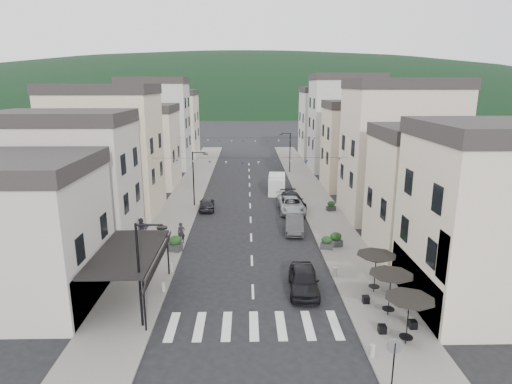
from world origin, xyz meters
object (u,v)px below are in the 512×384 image
(pedestrian_b, at_px, (142,230))
(parked_car_c, at_px, (291,205))
(parked_car_d, at_px, (293,200))
(pedestrian_a, at_px, (181,233))
(parked_car_b, at_px, (295,224))
(parked_car_e, at_px, (207,204))
(parked_car_a, at_px, (304,280))
(delivery_van, at_px, (277,183))

(pedestrian_b, bearing_deg, parked_car_c, 44.98)
(parked_car_d, height_order, pedestrian_a, pedestrian_a)
(parked_car_c, height_order, pedestrian_a, pedestrian_a)
(parked_car_c, distance_m, parked_car_d, 1.87)
(parked_car_b, height_order, parked_car_e, parked_car_b)
(parked_car_a, xyz_separation_m, parked_car_e, (-7.86, 18.59, -0.12))
(parked_car_b, xyz_separation_m, delivery_van, (-0.60, 14.42, 0.42))
(pedestrian_b, bearing_deg, parked_car_a, -23.39)
(pedestrian_a, bearing_deg, parked_car_d, 31.50)
(parked_car_b, distance_m, pedestrian_b, 13.32)
(parked_car_d, xyz_separation_m, pedestrian_b, (-13.80, -10.28, 0.35))
(parked_car_b, relative_size, pedestrian_b, 2.32)
(delivery_van, height_order, pedestrian_a, delivery_van)
(parked_car_b, bearing_deg, delivery_van, 97.94)
(parked_car_a, relative_size, pedestrian_b, 2.35)
(parked_car_b, bearing_deg, pedestrian_a, -157.79)
(pedestrian_a, xyz_separation_m, pedestrian_b, (-3.40, 0.64, 0.10))
(parked_car_e, xyz_separation_m, pedestrian_b, (-4.60, -9.44, 0.43))
(parked_car_a, relative_size, parked_car_c, 0.83)
(pedestrian_a, distance_m, pedestrian_b, 3.46)
(parked_car_b, distance_m, parked_car_c, 6.19)
(parked_car_e, bearing_deg, parked_car_d, -178.67)
(parked_car_d, bearing_deg, pedestrian_a, -140.72)
(parked_car_c, distance_m, pedestrian_b, 15.90)
(parked_car_c, relative_size, pedestrian_b, 2.82)
(delivery_van, bearing_deg, pedestrian_b, -121.97)
(parked_car_d, distance_m, pedestrian_a, 15.08)
(parked_car_e, xyz_separation_m, delivery_van, (7.93, 7.24, 0.50))
(parked_car_c, distance_m, parked_car_e, 8.93)
(parked_car_a, bearing_deg, pedestrian_a, 140.17)
(delivery_van, xyz_separation_m, pedestrian_a, (-9.13, -17.32, -0.17))
(parked_car_b, distance_m, parked_car_e, 11.14)
(parked_car_a, height_order, parked_car_e, parked_car_a)
(parked_car_c, height_order, pedestrian_b, pedestrian_b)
(pedestrian_a, bearing_deg, parked_car_b, 1.74)
(parked_car_c, relative_size, parked_car_d, 1.07)
(pedestrian_a, bearing_deg, parked_car_a, -58.11)
(parked_car_e, bearing_deg, parked_car_a, 109.03)
(pedestrian_b, bearing_deg, parked_car_d, 49.60)
(parked_car_c, bearing_deg, parked_car_a, -94.27)
(parked_car_b, xyz_separation_m, pedestrian_b, (-13.12, -2.26, 0.35))
(parked_car_e, xyz_separation_m, pedestrian_a, (-1.20, -10.08, 0.33))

